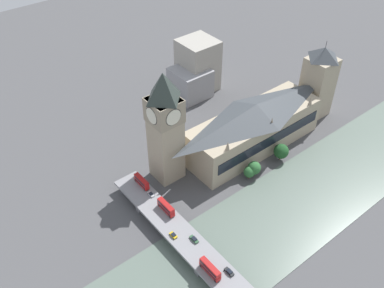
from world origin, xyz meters
name	(u,v)px	position (x,y,z in m)	size (l,w,h in m)	color
ground_plane	(262,166)	(0.00, 0.00, 0.00)	(600.00, 600.00, 0.00)	#4C4C4F
river_water	(305,198)	(-30.55, 0.00, 0.15)	(49.10, 360.00, 0.30)	slate
parliament_hall	(254,126)	(15.75, -8.00, 14.49)	(25.97, 82.99, 29.20)	tan
clock_tower	(165,125)	(27.23, 44.43, 33.65)	(15.13, 15.13, 62.59)	tan
victoria_tower	(318,82)	(15.81, -61.46, 22.87)	(15.93, 15.93, 49.73)	tan
road_bridge	(206,262)	(-30.55, 65.98, 4.79)	(130.20, 13.21, 5.95)	slate
double_decker_bus_lead	(142,181)	(23.87, 62.58, 8.56)	(10.35, 2.50, 4.76)	red
double_decker_bus_mid	(210,269)	(-36.17, 68.72, 8.68)	(11.11, 2.63, 4.97)	red
double_decker_bus_rear	(166,207)	(2.38, 63.05, 8.67)	(10.83, 2.64, 4.93)	red
car_northbound_lead	(173,235)	(-11.70, 69.33, 6.62)	(3.99, 1.94, 1.33)	gold
car_northbound_tail	(229,272)	(-41.17, 62.58, 6.69)	(4.64, 1.89, 1.49)	black
car_southbound_mid	(194,239)	(-19.22, 63.49, 6.65)	(4.77, 1.87, 1.43)	#2D5638
car_southbound_tail	(151,194)	(15.32, 62.96, 6.58)	(4.02, 1.84, 1.24)	silver
city_block_west	(190,82)	(80.40, -13.52, 9.77)	(22.87, 22.62, 19.54)	#939399
city_block_center	(198,65)	(84.35, -23.16, 17.68)	(22.81, 22.75, 35.36)	#A39E93
tree_embankment_near	(281,151)	(-2.41, -11.69, 6.18)	(8.40, 8.40, 10.39)	brown
tree_embankment_mid	(254,168)	(-2.52, 9.30, 5.97)	(7.16, 7.16, 9.56)	brown
tree_embankment_far	(249,172)	(-2.23, 12.43, 4.71)	(6.18, 6.18, 7.82)	brown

